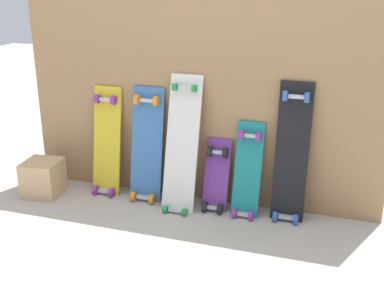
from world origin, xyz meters
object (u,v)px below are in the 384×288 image
at_px(skateboard_white, 182,150).
at_px(skateboard_black, 291,158).
at_px(skateboard_teal, 247,175).
at_px(wooden_crate, 43,178).
at_px(skateboard_purple, 216,180).
at_px(skateboard_blue, 147,149).
at_px(skateboard_yellow, 107,146).

relative_size(skateboard_white, skateboard_black, 1.01).
height_order(skateboard_teal, wooden_crate, skateboard_teal).
relative_size(skateboard_purple, skateboard_black, 0.56).
relative_size(skateboard_blue, skateboard_white, 0.88).
bearing_deg(wooden_crate, skateboard_purple, 7.92).
distance_m(skateboard_yellow, skateboard_teal, 1.03).
bearing_deg(skateboard_black, wooden_crate, -173.60).
bearing_deg(skateboard_teal, skateboard_purple, 179.05).
height_order(skateboard_black, wooden_crate, skateboard_black).
xyz_separation_m(skateboard_purple, skateboard_teal, (0.21, -0.00, 0.06)).
distance_m(skateboard_yellow, skateboard_blue, 0.31).
relative_size(skateboard_purple, wooden_crate, 2.12).
bearing_deg(skateboard_purple, skateboard_white, -171.13).
height_order(skateboard_white, wooden_crate, skateboard_white).
relative_size(skateboard_white, skateboard_teal, 1.43).
xyz_separation_m(skateboard_blue, skateboard_purple, (0.50, -0.01, -0.16)).
bearing_deg(skateboard_blue, wooden_crate, -165.95).
bearing_deg(skateboard_white, skateboard_black, 4.56).
distance_m(skateboard_purple, skateboard_teal, 0.22).
height_order(skateboard_white, skateboard_black, same).
xyz_separation_m(skateboard_yellow, skateboard_teal, (1.02, -0.02, -0.08)).
bearing_deg(skateboard_yellow, skateboard_purple, -1.29).
bearing_deg(skateboard_teal, skateboard_blue, 178.77).
bearing_deg(wooden_crate, skateboard_yellow, 24.21).
distance_m(skateboard_yellow, skateboard_black, 1.30).
xyz_separation_m(skateboard_purple, wooden_crate, (-1.23, -0.17, -0.08)).
relative_size(skateboard_blue, skateboard_black, 0.89).
distance_m(skateboard_white, skateboard_teal, 0.46).
bearing_deg(skateboard_black, skateboard_yellow, -179.88).
height_order(skateboard_white, skateboard_purple, skateboard_white).
relative_size(skateboard_yellow, skateboard_white, 0.86).
bearing_deg(skateboard_teal, skateboard_white, -175.80).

